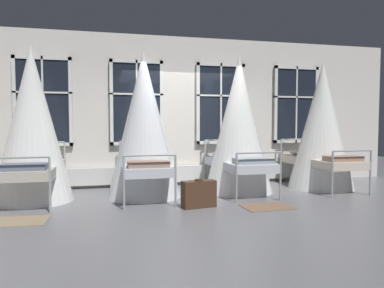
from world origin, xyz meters
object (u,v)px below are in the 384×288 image
cot_second (144,127)px  cot_third (239,127)px  cot_fourth (322,128)px  suitcase_dark (199,194)px  cot_first (32,127)px

cot_second → cot_third: cot_second is taller
cot_fourth → cot_second: bearing=89.9°
cot_second → cot_third: bearing=-87.4°
cot_fourth → suitcase_dark: bearing=110.0°
cot_first → cot_fourth: cot_first is taller
cot_first → cot_fourth: size_ratio=1.03×
cot_second → suitcase_dark: (0.77, -1.09, -1.08)m
cot_third → cot_fourth: size_ratio=1.02×
cot_fourth → suitcase_dark: cot_fourth is taller
cot_first → cot_second: cot_first is taller
cot_first → cot_second: bearing=-91.2°
cot_fourth → suitcase_dark: (-2.99, -1.15, -1.06)m
cot_third → cot_fourth: cot_third is taller
cot_second → cot_first: bearing=88.5°
suitcase_dark → cot_second: bearing=115.5°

